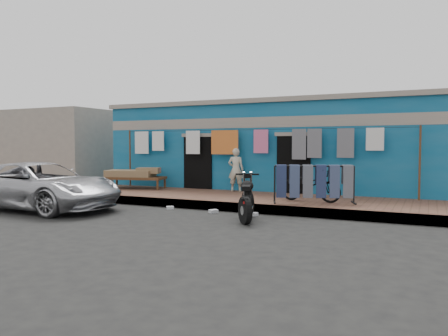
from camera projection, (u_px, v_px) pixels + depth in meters
ground at (189, 219)px, 10.57m from camera, size 80.00×80.00×0.00m
sidewalk at (238, 200)px, 13.27m from camera, size 28.00×3.00×0.25m
curb at (217, 206)px, 11.96m from camera, size 28.00×0.10×0.25m
building at (279, 148)px, 16.78m from camera, size 12.20×5.20×3.36m
neighbor_left at (66, 147)px, 21.50m from camera, size 6.00×5.00×3.40m
clothesline at (246, 145)px, 14.42m from camera, size 10.06×0.06×2.10m
car at (40, 185)px, 12.16m from camera, size 4.87×2.23×1.37m
seated_person at (236, 170)px, 14.56m from camera, size 0.58×0.45×1.45m
bicycle at (310, 181)px, 11.94m from camera, size 1.77×0.82×1.10m
motorcycle at (246, 197)px, 10.54m from camera, size 1.65×2.04×1.08m
charpoy at (136, 179)px, 15.54m from camera, size 2.57×1.97×0.71m
jeans_rack at (314, 183)px, 11.60m from camera, size 2.49×1.90×1.05m
litter_a at (170, 208)px, 12.20m from camera, size 0.24×0.24×0.08m
litter_b at (255, 214)px, 11.07m from camera, size 0.16×0.19×0.08m
litter_c at (213, 211)px, 11.55m from camera, size 0.27×0.28×0.09m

